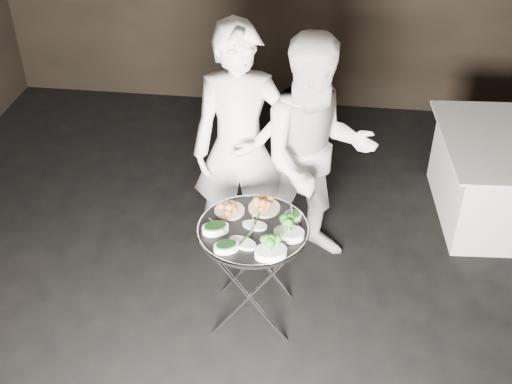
# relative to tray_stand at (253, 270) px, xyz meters

# --- Properties ---
(floor) EXTENTS (6.00, 7.00, 0.05)m
(floor) POSITION_rel_tray_stand_xyz_m (-0.03, -0.32, -0.45)
(floor) COLOR black
(floor) RESTS_ON ground
(tray_stand) EXTENTS (0.52, 0.44, 0.76)m
(tray_stand) POSITION_rel_tray_stand_xyz_m (0.00, 0.00, 0.00)
(tray_stand) COLOR silver
(tray_stand) RESTS_ON floor
(serving_tray) EXTENTS (0.71, 0.71, 0.04)m
(serving_tray) POSITION_rel_tray_stand_xyz_m (-0.00, 0.00, 0.34)
(serving_tray) COLOR black
(serving_tray) RESTS_ON tray_stand
(potato_plate_a) EXTENTS (0.19, 0.19, 0.07)m
(potato_plate_a) POSITION_rel_tray_stand_xyz_m (-0.17, 0.15, 0.38)
(potato_plate_a) COLOR beige
(potato_plate_a) RESTS_ON serving_tray
(potato_plate_b) EXTENTS (0.21, 0.21, 0.08)m
(potato_plate_b) POSITION_rel_tray_stand_xyz_m (0.05, 0.21, 0.38)
(potato_plate_b) COLOR beige
(potato_plate_b) RESTS_ON serving_tray
(greens_bowl) EXTENTS (0.11, 0.11, 0.06)m
(greens_bowl) POSITION_rel_tray_stand_xyz_m (0.24, 0.12, 0.38)
(greens_bowl) COLOR white
(greens_bowl) RESTS_ON serving_tray
(asparagus_plate_a) EXTENTS (0.17, 0.11, 0.03)m
(asparagus_plate_a) POSITION_rel_tray_stand_xyz_m (0.01, 0.02, 0.36)
(asparagus_plate_a) COLOR white
(asparagus_plate_a) RESTS_ON serving_tray
(asparagus_plate_b) EXTENTS (0.21, 0.16, 0.04)m
(asparagus_plate_b) POSITION_rel_tray_stand_xyz_m (-0.04, -0.16, 0.37)
(asparagus_plate_b) COLOR white
(asparagus_plate_b) RESTS_ON serving_tray
(spinach_bowl_a) EXTENTS (0.20, 0.17, 0.07)m
(spinach_bowl_a) POSITION_rel_tray_stand_xyz_m (-0.23, -0.06, 0.38)
(spinach_bowl_a) COLOR white
(spinach_bowl_a) RESTS_ON serving_tray
(spinach_bowl_b) EXTENTS (0.18, 0.15, 0.06)m
(spinach_bowl_b) POSITION_rel_tray_stand_xyz_m (-0.13, -0.22, 0.38)
(spinach_bowl_b) COLOR white
(spinach_bowl_b) RESTS_ON serving_tray
(broccoli_bowl_a) EXTENTS (0.19, 0.14, 0.08)m
(broccoli_bowl_a) POSITION_rel_tray_stand_xyz_m (0.23, -0.06, 0.39)
(broccoli_bowl_a) COLOR white
(broccoli_bowl_a) RESTS_ON serving_tray
(broccoli_bowl_b) EXTENTS (0.23, 0.19, 0.08)m
(broccoli_bowl_b) POSITION_rel_tray_stand_xyz_m (0.14, -0.24, 0.39)
(broccoli_bowl_b) COLOR white
(broccoli_bowl_b) RESTS_ON serving_tray
(serving_utensils) EXTENTS (0.57, 0.40, 0.01)m
(serving_utensils) POSITION_rel_tray_stand_xyz_m (0.02, 0.07, 0.39)
(serving_utensils) COLOR silver
(serving_utensils) RESTS_ON serving_tray
(waiter_left) EXTENTS (0.73, 0.54, 1.85)m
(waiter_left) POSITION_rel_tray_stand_xyz_m (-0.18, 0.68, 0.50)
(waiter_left) COLOR silver
(waiter_left) RESTS_ON floor
(waiter_right) EXTENTS (1.03, 0.90, 1.79)m
(waiter_right) POSITION_rel_tray_stand_xyz_m (0.35, 0.70, 0.47)
(waiter_right) COLOR silver
(waiter_right) RESTS_ON floor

